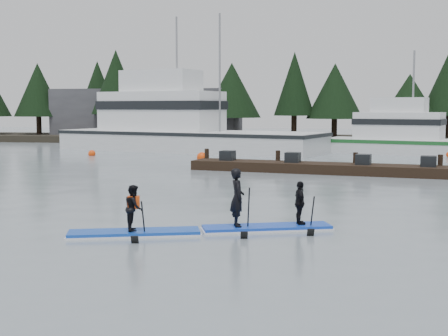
% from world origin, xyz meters
% --- Properties ---
extents(ground, '(160.00, 160.00, 0.00)m').
position_xyz_m(ground, '(0.00, 0.00, 0.00)').
color(ground, gray).
rests_on(ground, ground).
extents(far_shore, '(70.00, 8.00, 0.60)m').
position_xyz_m(far_shore, '(0.00, 42.00, 0.30)').
color(far_shore, '#2D281E').
rests_on(far_shore, ground).
extents(treeline, '(60.00, 4.00, 8.00)m').
position_xyz_m(treeline, '(0.00, 42.00, 0.00)').
color(treeline, black).
rests_on(treeline, ground).
extents(waterfront_building, '(18.00, 6.00, 5.00)m').
position_xyz_m(waterfront_building, '(-14.00, 44.00, 2.50)').
color(waterfront_building, '#4C4C51').
rests_on(waterfront_building, ground).
extents(fishing_boat_large, '(20.95, 11.76, 11.12)m').
position_xyz_m(fishing_boat_large, '(-7.25, 29.94, 0.87)').
color(fishing_boat_large, silver).
rests_on(fishing_boat_large, ground).
extents(fishing_boat_medium, '(13.54, 7.59, 7.96)m').
position_xyz_m(fishing_boat_medium, '(9.60, 29.15, 0.55)').
color(fishing_boat_medium, silver).
rests_on(fishing_boat_medium, ground).
extents(floating_dock, '(14.47, 4.65, 0.48)m').
position_xyz_m(floating_dock, '(3.83, 15.39, 0.24)').
color(floating_dock, black).
rests_on(floating_dock, ground).
extents(buoy_b, '(0.63, 0.63, 0.63)m').
position_xyz_m(buoy_b, '(-4.03, 21.80, 0.00)').
color(buoy_b, '#E7410B').
rests_on(buoy_b, ground).
extents(buoy_a, '(0.49, 0.49, 0.49)m').
position_xyz_m(buoy_a, '(-12.03, 24.04, 0.00)').
color(buoy_a, '#E7410B').
rests_on(buoy_a, ground).
extents(paddleboard_solo, '(3.40, 1.74, 1.78)m').
position_xyz_m(paddleboard_solo, '(-1.20, -0.62, 0.38)').
color(paddleboard_solo, '#1343B2').
rests_on(paddleboard_solo, ground).
extents(paddleboard_duo, '(3.47, 1.85, 2.14)m').
position_xyz_m(paddleboard_duo, '(2.00, 0.63, 0.52)').
color(paddleboard_duo, '#143FC1').
rests_on(paddleboard_duo, ground).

